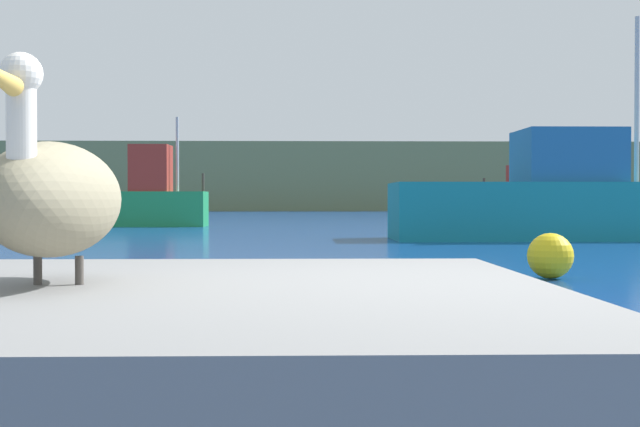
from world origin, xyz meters
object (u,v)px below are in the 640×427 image
fishing_boat_teal (550,200)px  fishing_boat_green (139,199)px  pelican (53,196)px  mooring_buoy (550,256)px  fishing_boat_red (554,203)px

fishing_boat_teal → fishing_boat_green: bearing=139.2°
pelican → fishing_boat_teal: bearing=158.9°
pelican → mooring_buoy: pelican is taller
pelican → mooring_buoy: bearing=153.0°
mooring_buoy → fishing_boat_green: bearing=113.6°
fishing_boat_red → pelican: bearing=90.7°
fishing_boat_green → mooring_buoy: bearing=-64.9°
fishing_boat_red → mooring_buoy: (-7.03, -22.77, -0.58)m
fishing_boat_teal → mooring_buoy: (-3.21, -10.66, -0.71)m
pelican → fishing_boat_red: size_ratio=0.20×
pelican → mooring_buoy: 9.01m
mooring_buoy → pelican: bearing=-117.4°
fishing_boat_green → fishing_boat_red: (16.44, 1.28, -0.18)m
fishing_boat_green → fishing_boat_teal: bearing=-39.2°
fishing_boat_teal → pelican: bearing=-111.6°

